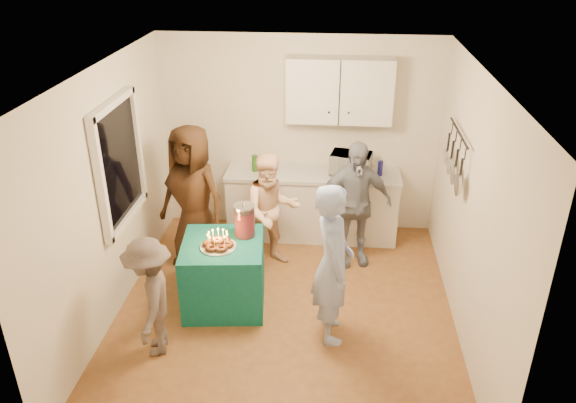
# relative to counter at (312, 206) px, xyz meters

# --- Properties ---
(floor) EXTENTS (4.00, 4.00, 0.00)m
(floor) POSITION_rel_counter_xyz_m (-0.20, -1.70, -0.43)
(floor) COLOR brown
(floor) RESTS_ON ground
(ceiling) EXTENTS (4.00, 4.00, 0.00)m
(ceiling) POSITION_rel_counter_xyz_m (-0.20, -1.70, 2.17)
(ceiling) COLOR white
(ceiling) RESTS_ON floor
(back_wall) EXTENTS (3.60, 3.60, 0.00)m
(back_wall) POSITION_rel_counter_xyz_m (-0.20, 0.30, 0.87)
(back_wall) COLOR silver
(back_wall) RESTS_ON floor
(left_wall) EXTENTS (4.00, 4.00, 0.00)m
(left_wall) POSITION_rel_counter_xyz_m (-2.00, -1.70, 0.87)
(left_wall) COLOR silver
(left_wall) RESTS_ON floor
(right_wall) EXTENTS (4.00, 4.00, 0.00)m
(right_wall) POSITION_rel_counter_xyz_m (1.60, -1.70, 0.87)
(right_wall) COLOR silver
(right_wall) RESTS_ON floor
(window_night) EXTENTS (0.04, 1.00, 1.20)m
(window_night) POSITION_rel_counter_xyz_m (-1.97, -1.40, 1.12)
(window_night) COLOR black
(window_night) RESTS_ON left_wall
(counter) EXTENTS (2.20, 0.58, 0.86)m
(counter) POSITION_rel_counter_xyz_m (0.00, 0.00, 0.00)
(counter) COLOR white
(counter) RESTS_ON floor
(countertop) EXTENTS (2.24, 0.62, 0.05)m
(countertop) POSITION_rel_counter_xyz_m (0.00, -0.00, 0.46)
(countertop) COLOR beige
(countertop) RESTS_ON counter
(upper_cabinet) EXTENTS (1.30, 0.30, 0.80)m
(upper_cabinet) POSITION_rel_counter_xyz_m (0.30, 0.15, 1.52)
(upper_cabinet) COLOR white
(upper_cabinet) RESTS_ON back_wall
(pot_rack) EXTENTS (0.12, 1.00, 0.60)m
(pot_rack) POSITION_rel_counter_xyz_m (1.52, -1.00, 1.17)
(pot_rack) COLOR black
(pot_rack) RESTS_ON right_wall
(microwave) EXTENTS (0.56, 0.43, 0.28)m
(microwave) POSITION_rel_counter_xyz_m (0.48, 0.00, 0.62)
(microwave) COLOR white
(microwave) RESTS_ON countertop
(party_table) EXTENTS (0.94, 0.94, 0.76)m
(party_table) POSITION_rel_counter_xyz_m (-0.87, -1.62, -0.05)
(party_table) COLOR #0E6257
(party_table) RESTS_ON floor
(donut_cake) EXTENTS (0.38, 0.38, 0.18)m
(donut_cake) POSITION_rel_counter_xyz_m (-0.90, -1.70, 0.42)
(donut_cake) COLOR #381C0C
(donut_cake) RESTS_ON party_table
(punch_jar) EXTENTS (0.22, 0.22, 0.34)m
(punch_jar) POSITION_rel_counter_xyz_m (-0.66, -1.42, 0.50)
(punch_jar) COLOR red
(punch_jar) RESTS_ON party_table
(man_birthday) EXTENTS (0.49, 0.67, 1.67)m
(man_birthday) POSITION_rel_counter_xyz_m (0.29, -2.03, 0.41)
(man_birthday) COLOR #A1B6EA
(man_birthday) RESTS_ON floor
(woman_back_left) EXTENTS (1.02, 0.86, 1.77)m
(woman_back_left) POSITION_rel_counter_xyz_m (-1.37, -0.80, 0.46)
(woman_back_left) COLOR #4C2C15
(woman_back_left) RESTS_ON floor
(woman_back_center) EXTENTS (0.86, 0.77, 1.45)m
(woman_back_center) POSITION_rel_counter_xyz_m (-0.45, -0.77, 0.29)
(woman_back_center) COLOR #FFAE85
(woman_back_center) RESTS_ON floor
(woman_back_right) EXTENTS (0.99, 0.58, 1.58)m
(woman_back_right) POSITION_rel_counter_xyz_m (0.52, -0.62, 0.36)
(woman_back_right) COLOR black
(woman_back_right) RESTS_ON floor
(child_near_left) EXTENTS (0.60, 0.87, 1.24)m
(child_near_left) POSITION_rel_counter_xyz_m (-1.40, -2.43, 0.19)
(child_near_left) COLOR #4D423E
(child_near_left) RESTS_ON floor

